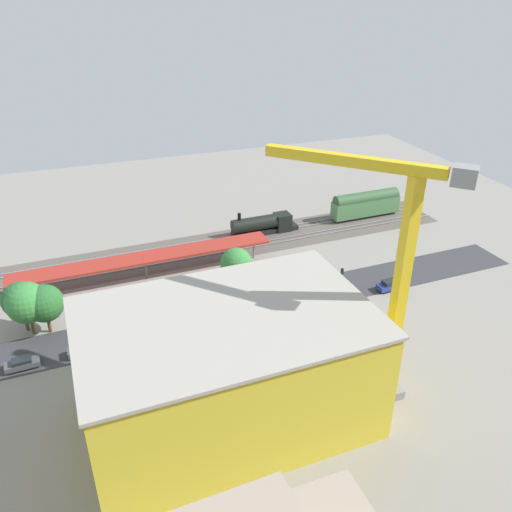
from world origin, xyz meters
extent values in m
plane|color=gray|center=(0.00, 0.00, 0.00)|extent=(167.83, 167.83, 0.00)
cube|color=#5B544C|center=(0.00, -20.55, 0.00)|extent=(105.14, 15.19, 0.01)
cube|color=#38383D|center=(0.00, 2.55, 0.00)|extent=(105.06, 11.09, 0.01)
cube|color=#9E9EA8|center=(0.00, -23.82, 0.18)|extent=(104.88, 2.21, 0.12)
cube|color=#9E9EA8|center=(0.00, -22.38, 0.18)|extent=(104.88, 2.21, 0.12)
cube|color=#9E9EA8|center=(0.00, -18.72, 0.18)|extent=(104.88, 2.21, 0.12)
cube|color=#9E9EA8|center=(0.00, -17.28, 0.18)|extent=(104.88, 2.21, 0.12)
cube|color=#A82D23|center=(12.62, -13.00, 4.00)|extent=(46.06, 5.61, 0.45)
cylinder|color=slate|center=(-8.07, -13.41, 1.89)|extent=(0.30, 0.30, 3.77)
cylinder|color=slate|center=(12.62, -13.00, 1.89)|extent=(0.30, 0.30, 3.77)
cylinder|color=slate|center=(33.30, -12.59, 1.89)|extent=(0.30, 0.30, 3.77)
cube|color=black|center=(-14.20, -23.10, 0.50)|extent=(14.54, 2.95, 1.00)
cylinder|color=black|center=(-12.60, -23.07, 2.48)|extent=(11.35, 3.18, 2.96)
cube|color=black|center=(-18.24, -23.18, 1.86)|extent=(3.26, 3.22, 3.72)
cylinder|color=black|center=(-8.46, -22.98, 4.66)|extent=(0.70, 0.70, 1.40)
cube|color=black|center=(-38.47, -23.10, 0.30)|extent=(14.61, 2.67, 0.60)
cube|color=#4C7F4C|center=(-38.47, -23.10, 2.44)|extent=(16.24, 3.29, 3.68)
cylinder|color=#355935|center=(-38.47, -23.10, 4.53)|extent=(15.59, 3.28, 2.97)
cube|color=black|center=(-25.89, 5.90, 0.15)|extent=(3.77, 2.01, 0.30)
cube|color=navy|center=(-25.89, 5.90, 0.73)|extent=(4.47, 2.13, 0.87)
cube|color=#1E2328|center=(-25.89, 5.90, 1.49)|extent=(2.54, 1.79, 0.64)
cube|color=black|center=(-16.91, 6.16, 0.15)|extent=(3.95, 1.76, 0.30)
cube|color=maroon|center=(-16.91, 6.16, 0.71)|extent=(4.70, 1.83, 0.82)
cube|color=#1E2328|center=(-16.91, 6.16, 1.46)|extent=(2.63, 1.61, 0.69)
cube|color=black|center=(-8.49, 5.66, 0.15)|extent=(3.48, 1.89, 0.30)
cube|color=#474C51|center=(-8.49, 5.66, 0.71)|extent=(4.14, 1.99, 0.82)
cube|color=#1E2328|center=(-8.49, 5.66, 1.42)|extent=(2.33, 1.71, 0.60)
cube|color=black|center=(-0.34, 6.02, 0.15)|extent=(3.79, 1.98, 0.30)
cube|color=silver|center=(-0.34, 6.02, 0.75)|extent=(4.50, 2.09, 0.89)
cube|color=#1E2328|center=(-0.34, 6.02, 1.53)|extent=(2.56, 1.76, 0.68)
cube|color=black|center=(8.12, 6.14, 0.15)|extent=(3.47, 1.74, 0.30)
cube|color=navy|center=(8.12, 6.14, 0.67)|extent=(4.13, 1.82, 0.74)
cube|color=#1E2328|center=(8.12, 6.14, 1.31)|extent=(2.31, 1.59, 0.55)
cube|color=black|center=(16.85, 6.29, 0.15)|extent=(3.78, 1.83, 0.30)
cube|color=maroon|center=(16.85, 6.29, 0.73)|extent=(4.49, 1.93, 0.86)
cube|color=#1E2328|center=(16.85, 6.29, 1.49)|extent=(2.53, 1.65, 0.67)
cube|color=black|center=(24.64, 5.83, 0.15)|extent=(4.04, 1.75, 0.30)
cube|color=#474C51|center=(24.64, 5.83, 0.74)|extent=(4.81, 1.83, 0.87)
cube|color=#1E2328|center=(24.64, 5.83, 1.44)|extent=(2.70, 1.60, 0.53)
cube|color=black|center=(32.98, 5.91, 0.15)|extent=(3.92, 2.01, 0.30)
cube|color=#474C51|center=(32.98, 5.91, 0.66)|extent=(4.65, 2.13, 0.73)
cube|color=#1E2328|center=(32.98, 5.91, 1.29)|extent=(2.64, 1.79, 0.52)
cube|color=yellow|center=(9.05, 24.24, 7.12)|extent=(32.68, 21.25, 14.25)
cube|color=#ADA89E|center=(9.05, 24.24, 14.45)|extent=(33.29, 21.86, 0.40)
cube|color=gray|center=(-10.97, 27.63, 0.60)|extent=(3.60, 3.60, 1.20)
cube|color=yellow|center=(-10.97, 27.63, 14.73)|extent=(1.40, 1.40, 29.46)
cube|color=yellow|center=(-6.11, 22.60, 30.06)|extent=(14.75, 15.21, 1.20)
cube|color=gray|center=(-14.10, 30.87, 30.06)|extent=(3.11, 3.12, 2.00)
cube|color=black|center=(6.26, 7.20, 0.25)|extent=(9.64, 3.24, 0.50)
cube|color=silver|center=(5.18, 7.09, 2.04)|extent=(7.50, 3.28, 3.07)
cube|color=#334C8C|center=(9.88, 7.57, 1.77)|extent=(2.43, 2.76, 2.55)
cube|color=black|center=(-3.00, 8.29, 0.25)|extent=(8.90, 2.76, 0.50)
cube|color=silver|center=(-4.19, 8.37, 2.09)|extent=(6.54, 2.83, 3.18)
cube|color=silver|center=(0.19, 8.07, 1.65)|extent=(2.54, 2.56, 2.29)
cube|color=black|center=(6.50, 8.88, 0.25)|extent=(9.87, 2.11, 0.50)
cube|color=white|center=(5.41, 8.88, 2.04)|extent=(7.69, 2.34, 3.07)
cube|color=silver|center=(10.34, 8.87, 1.75)|extent=(2.19, 2.32, 2.50)
cylinder|color=brown|center=(31.60, -2.05, 1.67)|extent=(0.44, 0.44, 3.34)
sphere|color=#38843D|center=(31.60, -2.05, 5.52)|extent=(6.22, 6.22, 6.22)
cylinder|color=brown|center=(29.25, -1.68, 1.55)|extent=(0.51, 0.51, 3.11)
sphere|color=#28662D|center=(29.25, -1.68, 5.10)|extent=(5.69, 5.69, 5.69)
cylinder|color=brown|center=(32.47, -3.31, 1.74)|extent=(0.48, 0.48, 3.48)
sphere|color=#28662D|center=(32.47, -3.31, 5.43)|extent=(5.57, 5.57, 5.57)
cylinder|color=brown|center=(-1.07, -2.97, 1.73)|extent=(0.48, 0.48, 3.45)
sphere|color=#38843D|center=(-1.07, -2.97, 5.34)|extent=(5.41, 5.41, 5.41)
cylinder|color=#333333|center=(-15.72, 6.82, 2.85)|extent=(0.16, 0.16, 5.71)
cube|color=black|center=(-15.72, 6.82, 6.16)|extent=(0.36, 0.36, 0.90)
sphere|color=green|center=(-15.50, 6.82, 5.86)|extent=(0.20, 0.20, 0.20)
camera|label=1|loc=(22.51, 69.59, 47.00)|focal=36.38mm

